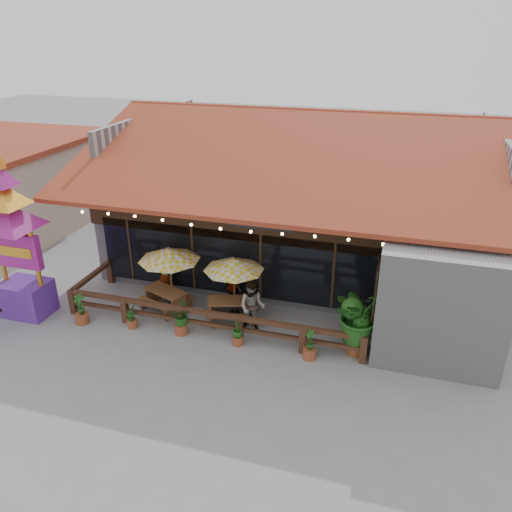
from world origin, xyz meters
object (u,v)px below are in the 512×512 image
(umbrella_right, at_px, (234,265))
(thai_sign_tower, at_px, (10,221))
(picnic_table_left, at_px, (166,296))
(picnic_table_right, at_px, (231,306))
(tropical_plant, at_px, (360,316))
(umbrella_left, at_px, (169,255))

(umbrella_right, bearing_deg, thai_sign_tower, -164.19)
(picnic_table_left, distance_m, picnic_table_right, 2.42)
(thai_sign_tower, relative_size, tropical_plant, 2.82)
(umbrella_left, distance_m, tropical_plant, 6.66)
(umbrella_right, height_order, tropical_plant, tropical_plant)
(thai_sign_tower, bearing_deg, picnic_table_left, 20.06)
(thai_sign_tower, bearing_deg, umbrella_left, 22.32)
(picnic_table_left, bearing_deg, picnic_table_right, -0.51)
(tropical_plant, bearing_deg, umbrella_right, 165.62)
(umbrella_left, xyz_separation_m, thai_sign_tower, (-4.53, -1.86, 1.41))
(tropical_plant, bearing_deg, picnic_table_left, 173.44)
(picnic_table_left, xyz_separation_m, tropical_plant, (6.67, -0.77, 0.81))
(umbrella_left, bearing_deg, thai_sign_tower, -157.68)
(umbrella_right, xyz_separation_m, thai_sign_tower, (-6.82, -1.93, 1.50))
(umbrella_right, relative_size, picnic_table_left, 1.41)
(thai_sign_tower, xyz_separation_m, tropical_plant, (11.08, 0.84, -2.08))
(umbrella_left, xyz_separation_m, picnic_table_left, (-0.13, -0.25, -1.49))
(umbrella_left, distance_m, picnic_table_left, 1.52)
(picnic_table_left, height_order, picnic_table_right, picnic_table_right)
(umbrella_left, distance_m, thai_sign_tower, 5.10)
(picnic_table_right, distance_m, thai_sign_tower, 7.57)
(thai_sign_tower, bearing_deg, picnic_table_right, 13.10)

